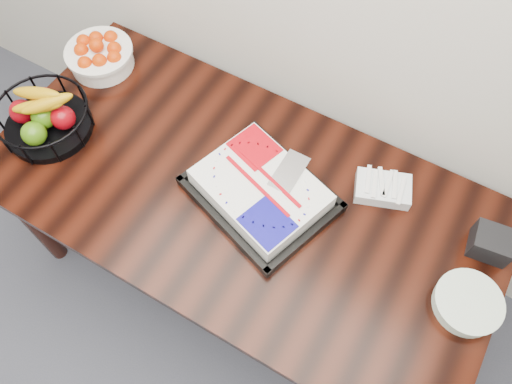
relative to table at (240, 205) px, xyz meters
The scene contains 7 objects.
table is the anchor object (origin of this frame).
cake_tray 0.15m from the table, 18.19° to the left, with size 0.55×0.49×0.10m.
tangerine_bowl 0.83m from the table, 163.36° to the left, with size 0.27×0.27×0.17m.
fruit_basket 0.77m from the table, behind, with size 0.34×0.34×0.18m.
plate_stack 0.81m from the table, ahead, with size 0.21×0.21×0.05m.
fork_bag 0.50m from the table, 30.42° to the left, with size 0.22×0.18×0.05m.
napkin_box 0.84m from the table, 15.53° to the left, with size 0.12×0.10×0.09m, color black.
Camera 1 is at (0.47, 1.30, 2.25)m, focal length 35.00 mm.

